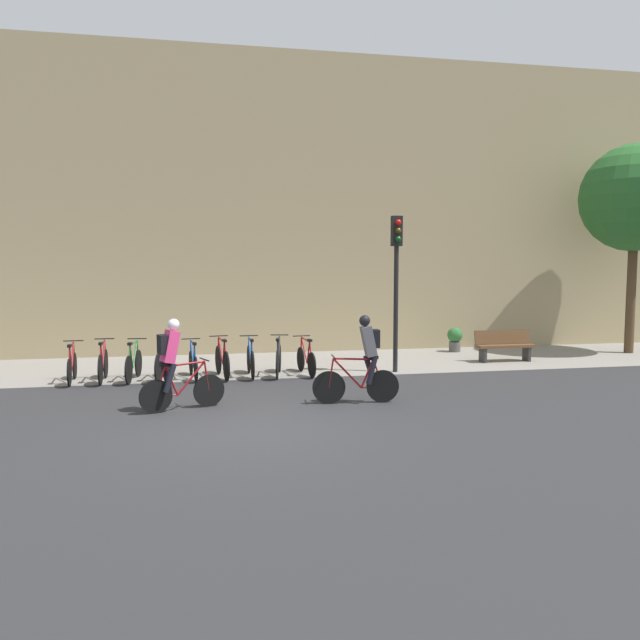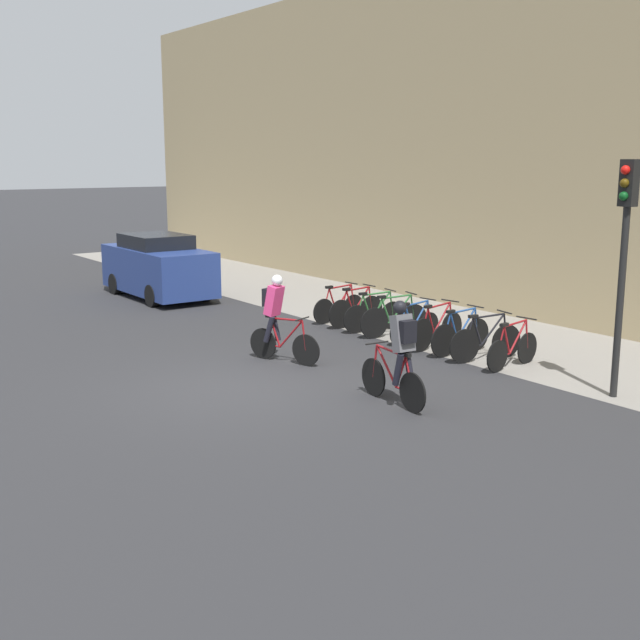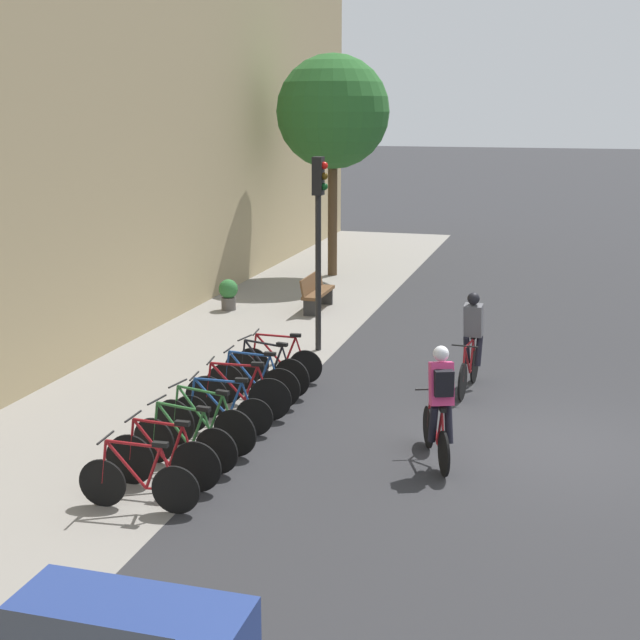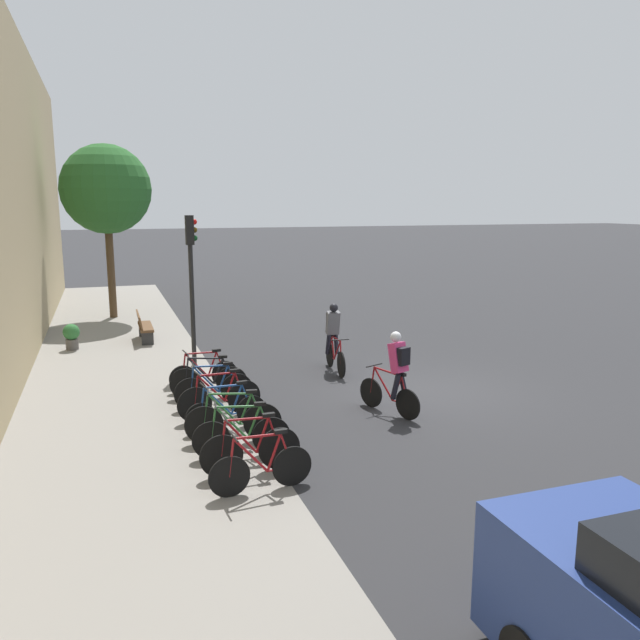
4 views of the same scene
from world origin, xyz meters
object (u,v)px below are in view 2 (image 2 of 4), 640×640
parked_bike_5 (437,329)px  cyclist_grey (400,351)px  parked_bike_0 (339,306)px  parked_bike_7 (486,341)px  parked_bike_4 (415,325)px  parked_bike_6 (460,335)px  parked_car (158,267)px  parked_bike_8 (513,349)px  traffic_light_pole (625,236)px  parked_bike_3 (394,319)px  cyclist_pink (277,315)px  parked_bike_2 (374,315)px  parked_bike_1 (356,310)px

parked_bike_5 → cyclist_grey: bearing=-52.1°
parked_bike_0 → parked_bike_7: 4.89m
parked_bike_4 → parked_bike_6: 1.40m
parked_bike_0 → parked_bike_6: bearing=0.0°
parked_bike_7 → parked_car: (-10.86, -2.10, 0.49)m
parked_bike_4 → parked_bike_6: size_ratio=0.95×
parked_bike_0 → parked_bike_4: size_ratio=1.01×
parked_bike_0 → parked_car: parked_car is taller
parked_bike_5 → parked_bike_8: (2.10, -0.00, -0.03)m
traffic_light_pole → parked_bike_3: bearing=178.9°
parked_bike_3 → cyclist_pink: bearing=-84.0°
cyclist_pink → parked_bike_8: cyclist_pink is taller
parked_bike_6 → parked_car: parked_car is taller
parked_bike_2 → parked_bike_4: (1.40, -0.00, -0.02)m
cyclist_grey → parked_car: parked_car is taller
cyclist_grey → parked_bike_1: (-5.49, 3.45, -0.53)m
parked_bike_7 → traffic_light_pole: 3.82m
parked_bike_1 → parked_bike_3: bearing=-0.0°
parked_bike_1 → parked_bike_2: size_ratio=0.99×
parked_bike_1 → traffic_light_pole: (7.22, -0.11, 2.34)m
parked_bike_0 → parked_bike_5: size_ratio=0.93×
cyclist_grey → parked_bike_7: bearing=110.5°
cyclist_grey → parked_bike_6: cyclist_grey is taller
parked_bike_4 → parked_bike_7: (2.09, 0.00, 0.03)m
parked_bike_8 → cyclist_grey: bearing=-80.3°
parked_bike_1 → parked_bike_6: size_ratio=0.98×
parked_bike_0 → traffic_light_pole: size_ratio=0.41×
cyclist_pink → parked_bike_0: size_ratio=1.08×
cyclist_pink → parked_bike_3: (-0.36, 3.42, -0.53)m
traffic_light_pole → cyclist_pink: bearing=-148.7°
cyclist_grey → traffic_light_pole: traffic_light_pole is taller
parked_bike_0 → parked_bike_3: (2.09, 0.00, 0.03)m
parked_bike_2 → parked_bike_7: 3.49m
cyclist_grey → parked_bike_3: bearing=139.8°
parked_bike_0 → parked_bike_2: bearing=0.0°
parked_bike_1 → parked_bike_4: 2.10m
parked_bike_0 → parked_bike_1: size_ratio=0.98×
parked_bike_0 → parked_bike_2: parked_bike_2 is taller
parked_bike_6 → parked_bike_8: parked_bike_6 is taller
parked_bike_7 → parked_car: parked_car is taller
traffic_light_pole → parked_bike_8: bearing=177.4°
parked_bike_3 → parked_car: 8.35m
parked_bike_1 → parked_bike_0: bearing=-179.9°
cyclist_grey → parked_bike_3: cyclist_grey is taller
parked_car → traffic_light_pole: bearing=8.2°
parked_bike_1 → parked_bike_2: 0.70m
parked_bike_2 → parked_bike_1: bearing=179.9°
parked_bike_8 → parked_car: bearing=-169.7°
parked_bike_0 → cyclist_grey: bearing=-29.2°
parked_bike_1 → parked_bike_8: (4.89, -0.00, -0.02)m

